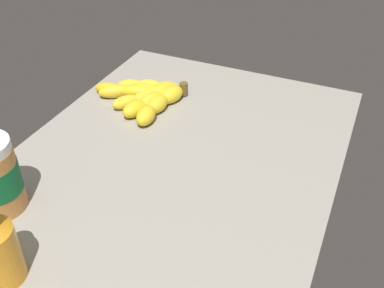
% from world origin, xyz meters
% --- Properties ---
extents(ground_plane, '(0.93, 0.61, 0.03)m').
position_xyz_m(ground_plane, '(0.00, 0.00, -0.02)').
color(ground_plane, gray).
extents(banana_bunch, '(0.19, 0.22, 0.04)m').
position_xyz_m(banana_bunch, '(-0.22, -0.15, 0.02)').
color(banana_bunch, yellow).
rests_on(banana_bunch, ground_plane).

